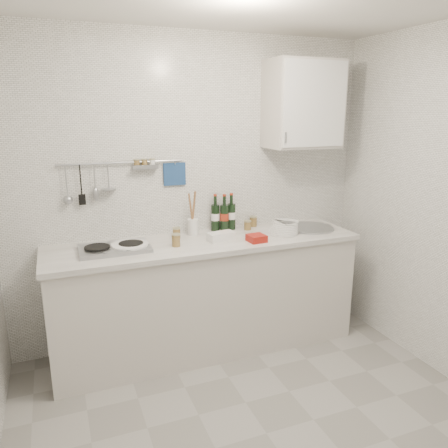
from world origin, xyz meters
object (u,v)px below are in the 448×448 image
at_px(plate_stack_hob, 129,247).
at_px(wine_bottles, 224,212).
at_px(utensil_crock, 193,225).
at_px(wall_cabinet, 303,104).
at_px(plate_stack_sink, 285,227).

xyz_separation_m(plate_stack_hob, wine_bottles, (0.84, 0.24, 0.13)).
bearing_deg(plate_stack_hob, utensil_crock, 19.74).
distance_m(wall_cabinet, wine_bottles, 1.10).
bearing_deg(utensil_crock, wine_bottles, 8.41).
height_order(wall_cabinet, utensil_crock, wall_cabinet).
xyz_separation_m(plate_stack_hob, plate_stack_sink, (1.27, -0.03, 0.03)).
bearing_deg(utensil_crock, plate_stack_hob, -160.26).
distance_m(plate_stack_sink, wine_bottles, 0.52).
xyz_separation_m(wall_cabinet, utensil_crock, (-0.95, 0.06, -0.94)).
distance_m(plate_stack_hob, utensil_crock, 0.59).
distance_m(wall_cabinet, utensil_crock, 1.34).
xyz_separation_m(wine_bottles, utensil_crock, (-0.29, -0.04, -0.07)).
distance_m(plate_stack_sink, utensil_crock, 0.76).
bearing_deg(plate_stack_sink, plate_stack_hob, 178.71).
bearing_deg(plate_stack_sink, wine_bottles, 148.29).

